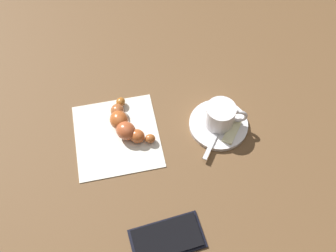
{
  "coord_description": "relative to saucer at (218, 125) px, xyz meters",
  "views": [
    {
      "loc": [
        0.01,
        0.43,
        0.72
      ],
      "look_at": [
        0.0,
        -0.01,
        0.02
      ],
      "focal_mm": 42.17,
      "sensor_mm": 36.0,
      "label": 1
    }
  ],
  "objects": [
    {
      "name": "ground_plane",
      "position": [
        0.1,
        0.02,
        -0.01
      ],
      "size": [
        1.8,
        1.8,
        0.0
      ],
      "primitive_type": "plane",
      "color": "brown"
    },
    {
      "name": "saucer",
      "position": [
        0.0,
        0.0,
        0.0
      ],
      "size": [
        0.13,
        0.13,
        0.01
      ],
      "primitive_type": "cylinder",
      "color": "white",
      "rests_on": "ground"
    },
    {
      "name": "teaspoon",
      "position": [
        -0.0,
        0.0,
        0.01
      ],
      "size": [
        0.07,
        0.13,
        0.01
      ],
      "color": "silver",
      "rests_on": "saucer"
    },
    {
      "name": "cell_phone",
      "position": [
        0.11,
        0.24,
        -0.0
      ],
      "size": [
        0.15,
        0.1,
        0.01
      ],
      "color": "black",
      "rests_on": "ground"
    },
    {
      "name": "napkin",
      "position": [
        0.22,
        0.02,
        -0.0
      ],
      "size": [
        0.21,
        0.22,
        0.0
      ],
      "primitive_type": "cube",
      "rotation": [
        0.0,
        0.0,
        0.19
      ],
      "color": "silver",
      "rests_on": "ground"
    },
    {
      "name": "espresso_cup",
      "position": [
        -0.0,
        -0.0,
        0.03
      ],
      "size": [
        0.09,
        0.06,
        0.05
      ],
      "color": "white",
      "rests_on": "saucer"
    },
    {
      "name": "sugar_packet",
      "position": [
        -0.03,
        0.02,
        0.01
      ],
      "size": [
        0.05,
        0.06,
        0.01
      ],
      "primitive_type": "cube",
      "rotation": [
        0.0,
        0.0,
        10.53
      ],
      "color": "beige",
      "rests_on": "saucer"
    },
    {
      "name": "croissant",
      "position": [
        0.2,
        0.0,
        0.01
      ],
      "size": [
        0.1,
        0.12,
        0.04
      ],
      "color": "#AA6023",
      "rests_on": "napkin"
    }
  ]
}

